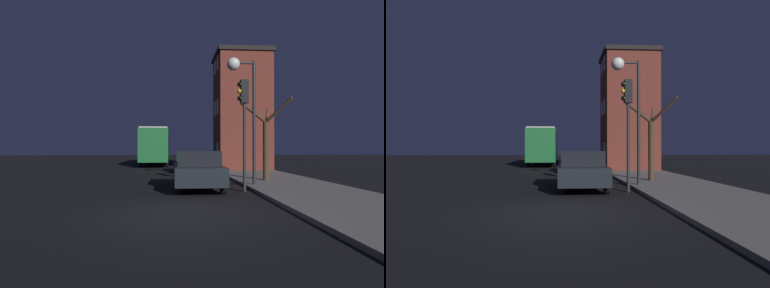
# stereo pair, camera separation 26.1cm
# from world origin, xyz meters

# --- Properties ---
(ground_plane) EXTENTS (120.00, 120.00, 0.00)m
(ground_plane) POSITION_xyz_m (0.00, 0.00, 0.00)
(ground_plane) COLOR black
(sidewalk) EXTENTS (4.09, 60.00, 0.13)m
(sidewalk) POSITION_xyz_m (5.14, 0.00, 0.06)
(sidewalk) COLOR #605E59
(sidewalk) RESTS_ON ground
(brick_building) EXTENTS (4.03, 3.86, 8.70)m
(brick_building) POSITION_xyz_m (5.18, 14.29, 4.50)
(brick_building) COLOR brown
(brick_building) RESTS_ON sidewalk
(streetlamp) EXTENTS (1.25, 0.56, 5.48)m
(streetlamp) POSITION_xyz_m (2.92, 4.72, 4.41)
(streetlamp) COLOR #28282B
(streetlamp) RESTS_ON sidewalk
(traffic_light) EXTENTS (0.43, 0.24, 4.35)m
(traffic_light) POSITION_xyz_m (2.70, 3.41, 3.12)
(traffic_light) COLOR #28282B
(traffic_light) RESTS_ON ground
(bare_tree) EXTENTS (2.17, 1.93, 3.93)m
(bare_tree) POSITION_xyz_m (4.49, 6.31, 2.12)
(bare_tree) COLOR #473323
(bare_tree) RESTS_ON sidewalk
(bus) EXTENTS (2.51, 10.15, 3.48)m
(bus) POSITION_xyz_m (-1.62, 21.78, 2.08)
(bus) COLOR #1E6B33
(bus) RESTS_ON ground
(car_near_lane) EXTENTS (1.89, 4.27, 1.59)m
(car_near_lane) POSITION_xyz_m (0.96, 4.32, 0.82)
(car_near_lane) COLOR black
(car_near_lane) RESTS_ON ground
(car_mid_lane) EXTENTS (1.89, 4.06, 1.46)m
(car_mid_lane) POSITION_xyz_m (1.28, 12.76, 0.75)
(car_mid_lane) COLOR navy
(car_mid_lane) RESTS_ON ground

